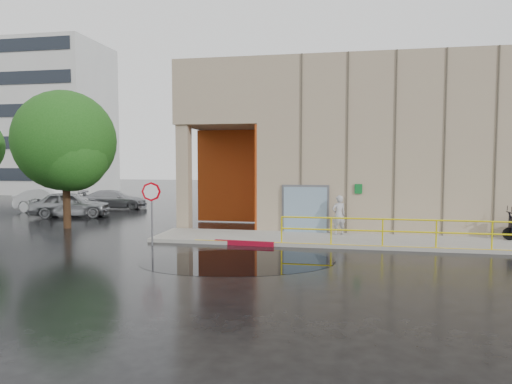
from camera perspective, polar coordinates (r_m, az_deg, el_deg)
ground at (r=14.78m, az=3.59°, el=-9.08°), size 120.00×120.00×0.00m
sidewalk at (r=19.21m, az=17.25°, el=-5.98°), size 20.00×3.00×0.15m
building at (r=25.52m, az=18.20°, el=5.73°), size 20.00×10.17×8.00m
guardrail at (r=17.83m, az=18.60°, el=-4.81°), size 9.56×0.06×1.03m
distant_building at (r=51.84m, az=-24.80°, el=8.23°), size 12.00×8.08×15.00m
person at (r=19.91m, az=10.30°, el=-2.84°), size 0.73×0.63×1.69m
stop_sign at (r=18.18m, az=-12.94°, el=-0.89°), size 0.75×0.17×2.50m
red_curb at (r=18.03m, az=-1.52°, el=-6.40°), size 2.41×0.34×0.18m
puddle at (r=15.23m, az=-2.23°, el=-8.68°), size 7.25×5.44×0.01m
car_a at (r=28.95m, az=-22.15°, el=-1.42°), size 4.79×3.05×1.52m
car_b at (r=32.12m, az=-24.25°, el=-0.95°), size 4.83×2.10×1.55m
car_c at (r=32.83m, az=-17.31°, el=-0.90°), size 4.75×2.89×1.29m
tree_near at (r=24.01m, az=-22.58°, el=5.48°), size 4.87×4.87×6.72m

